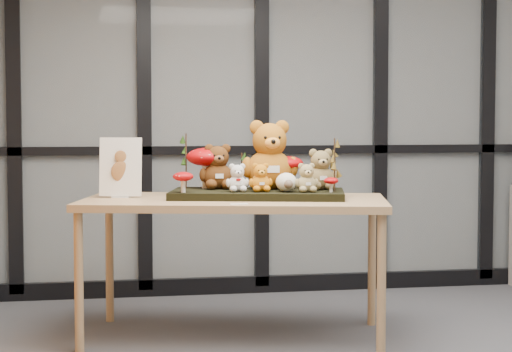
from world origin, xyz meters
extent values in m
plane|color=beige|center=(0.00, 2.50, 1.40)|extent=(5.00, 0.00, 5.00)
cube|color=#2D383F|center=(0.00, 2.47, 1.40)|extent=(4.90, 0.02, 2.70)
cube|color=black|center=(0.00, 2.47, 0.06)|extent=(4.90, 0.06, 0.12)
cube|color=black|center=(0.00, 2.47, 1.05)|extent=(4.90, 0.06, 0.06)
cube|color=black|center=(-2.20, 2.47, 1.40)|extent=(0.10, 0.06, 2.70)
cube|color=black|center=(-1.30, 2.47, 1.40)|extent=(0.10, 0.06, 2.70)
cube|color=black|center=(-0.45, 2.47, 1.40)|extent=(0.10, 0.06, 2.70)
cube|color=black|center=(0.45, 2.47, 1.40)|extent=(0.10, 0.06, 2.70)
cube|color=black|center=(1.30, 2.47, 1.40)|extent=(0.10, 0.06, 2.70)
cube|color=#A48459|center=(-0.87, 1.12, 0.80)|extent=(1.90, 1.26, 0.04)
cylinder|color=#A48459|center=(-1.76, 0.94, 0.39)|extent=(0.05, 0.05, 0.77)
cylinder|color=#A48459|center=(-1.57, 1.69, 0.39)|extent=(0.05, 0.05, 0.77)
cylinder|color=#A48459|center=(-0.16, 0.55, 0.39)|extent=(0.05, 0.05, 0.77)
cylinder|color=#A48459|center=(0.02, 1.29, 0.39)|extent=(0.05, 0.05, 0.77)
cube|color=black|center=(-0.72, 1.15, 0.84)|extent=(1.09, 0.73, 0.04)
cube|color=silver|center=(-1.51, 1.30, 0.82)|extent=(0.11, 0.08, 0.01)
cube|color=white|center=(-1.51, 1.30, 1.00)|extent=(0.25, 0.10, 0.34)
ellipsoid|color=brown|center=(-1.51, 1.29, 0.97)|extent=(0.11, 0.01, 0.12)
ellipsoid|color=brown|center=(-1.51, 1.29, 1.06)|extent=(0.07, 0.01, 0.07)
cube|color=white|center=(-0.90, 0.76, 0.82)|extent=(0.10, 0.03, 0.00)
camera|label=1|loc=(-1.70, -4.16, 1.29)|focal=65.00mm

